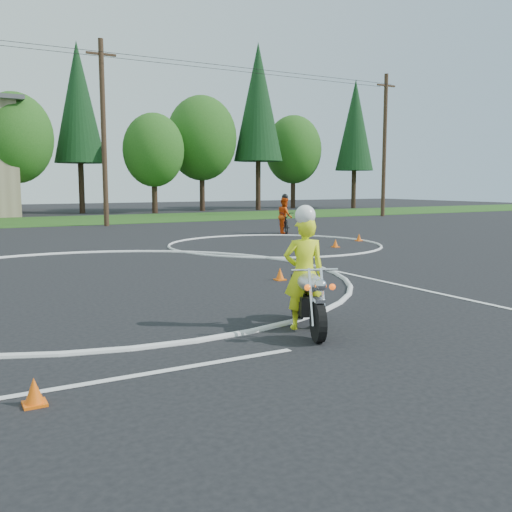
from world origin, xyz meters
TOP-DOWN VIEW (x-y plane):
  - ground at (0.00, 0.00)m, footprint 120.00×120.00m
  - course_markings at (2.17, 4.35)m, footprint 19.05×19.05m
  - primary_motorcycle at (1.84, -3.22)m, footprint 1.01×1.94m
  - rider_primary_grp at (1.85, -3.09)m, footprint 0.77×0.64m
  - rider_second_grp at (11.00, 12.02)m, footprint 1.41×2.04m
  - traffic_cones at (5.00, 4.36)m, footprint 16.06×15.37m
  - treeline at (14.78, 34.61)m, footprint 38.20×8.10m
  - utility_poles at (5.00, 21.00)m, footprint 41.60×1.12m

SIDE VIEW (x-z plane):
  - ground at x=0.00m, z-range 0.00..0.00m
  - course_markings at x=2.17m, z-range -0.05..0.07m
  - traffic_cones at x=5.00m, z-range -0.01..0.29m
  - primary_motorcycle at x=1.84m, z-range -0.02..1.05m
  - rider_second_grp at x=11.00m, z-range -0.27..1.59m
  - rider_primary_grp at x=1.85m, z-range -0.04..1.95m
  - utility_poles at x=5.00m, z-range 0.20..10.20m
  - treeline at x=14.78m, z-range -0.64..13.88m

